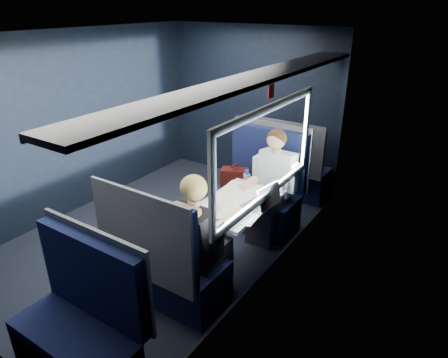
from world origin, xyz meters
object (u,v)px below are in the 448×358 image
Objects in this scene: laptop at (263,201)px; bottle_small at (271,189)px; seat_bay_near at (258,193)px; woman at (199,235)px; seat_row_back at (82,330)px; seat_row_front at (291,170)px; man at (272,181)px; seat_bay_far at (166,265)px; table at (235,208)px; cup at (281,188)px.

laptop reaches higher than bottle_small.
woman is (0.26, -1.58, 0.31)m from seat_bay_near.
seat_bay_near reaches higher than seat_row_back.
woman is at bearing -107.32° from laptop.
seat_row_front is 0.88× the size of man.
laptop is (0.48, 0.92, 0.39)m from seat_bay_far.
seat_row_front is at bearing 102.83° from man.
table is 10.44× the size of cup.
seat_bay_near is 0.84m from bottle_small.
seat_bay_far reaches higher than table.
seat_bay_near reaches higher than laptop.
man is at bearing 84.28° from seat_row_back.
woman is (0.25, 1.09, 0.32)m from seat_row_back.
bottle_small is (0.18, 1.00, 0.10)m from woman.
bottle_small is at bearing -65.80° from man.
table is 0.76× the size of man.
woman reaches higher than cup.
cup reaches higher than table.
seat_bay_near is 1.63m from woman.
seat_bay_near is at bearing 90.45° from seat_bay_far.
table is at bearing 95.45° from woman.
seat_row_front is at bearing 90.00° from seat_row_back.
seat_bay_near is 0.43m from man.
woman is at bearing -80.51° from seat_bay_near.
laptop is at bearing 8.01° from table.
seat_bay_near is 0.95× the size of woman.
seat_bay_far is at bearing -90.00° from seat_row_front.
laptop is at bearing -78.46° from bottle_small.
seat_bay_far is 0.92m from seat_row_back.
seat_row_back is 1.16m from woman.
bottle_small is (0.45, -0.58, 0.40)m from seat_bay_near.
man is (0.25, 1.57, 0.30)m from seat_bay_far.
seat_bay_far is 6.47× the size of bottle_small.
seat_row_back is (0.01, -2.67, -0.01)m from seat_bay_near.
seat_row_front is 3.22× the size of laptop.
seat_bay_near reaches higher than table.
laptop is (0.50, -0.83, 0.39)m from seat_bay_near.
table is 0.55m from cup.
seat_row_front and seat_row_back have the same top height.
laptop reaches higher than cup.
seat_row_front is at bearing 95.80° from table.
seat_row_back is (-0.18, -1.80, -0.25)m from table.
seat_bay_far reaches higher than bottle_small.
laptop is at bearing -59.04° from seat_bay_near.
seat_bay_near reaches higher than bottle_small.
cup is (0.49, -0.43, 0.37)m from seat_bay_near.
woman is 13.81× the size of cup.
seat_row_back is at bearing -104.74° from laptop.
seat_row_front is 1.49m from cup.
seat_bay_far is 1.11m from laptop.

